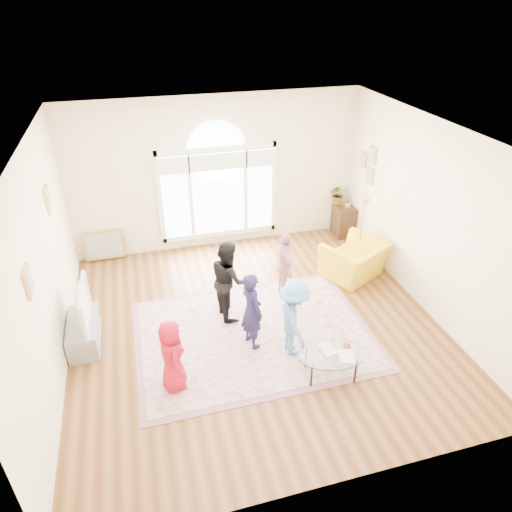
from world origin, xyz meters
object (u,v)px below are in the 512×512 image
object	(u,v)px
television	(78,306)
area_rug	(254,334)
armchair	(354,260)
tv_console	(84,332)
coffee_table	(331,355)

from	to	relation	value
television	area_rug	bearing A→B (deg)	-11.64
area_rug	armchair	xyz separation A→B (m)	(2.35, 1.21, 0.35)
area_rug	television	distance (m)	2.79
area_rug	tv_console	bearing A→B (deg)	168.40
television	tv_console	bearing A→B (deg)	180.00
tv_console	armchair	xyz separation A→B (m)	(5.00, 0.66, 0.15)
tv_console	television	size ratio (longest dim) A/B	0.94
area_rug	tv_console	size ratio (longest dim) A/B	3.60
area_rug	tv_console	xyz separation A→B (m)	(-2.64, 0.54, 0.20)
tv_console	television	bearing A→B (deg)	-0.00
area_rug	television	xyz separation A→B (m)	(-2.64, 0.54, 0.72)
television	coffee_table	distance (m)	3.89
area_rug	coffee_table	distance (m)	1.49
area_rug	armchair	bearing A→B (deg)	27.15
television	armchair	bearing A→B (deg)	7.58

